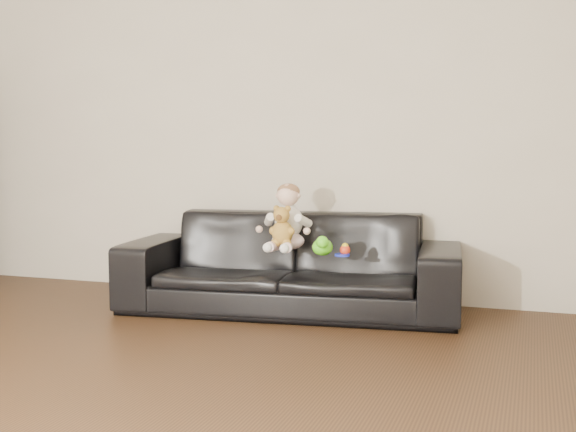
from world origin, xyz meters
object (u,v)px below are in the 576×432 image
at_px(sofa, 291,263).
at_px(toy_rattle, 345,250).
at_px(baby, 287,221).
at_px(toy_blue_disc, 342,255).
at_px(toy_green, 322,247).
at_px(teddy_bear, 282,226).

relative_size(sofa, toy_rattle, 34.10).
relative_size(baby, toy_blue_disc, 4.71).
xyz_separation_m(baby, toy_blue_disc, (0.41, -0.15, -0.18)).
relative_size(toy_green, toy_rattle, 2.32).
relative_size(sofa, baby, 5.13).
bearing_deg(toy_blue_disc, toy_rattle, 79.42).
bearing_deg(toy_rattle, toy_green, -157.02).
height_order(toy_green, toy_blue_disc, toy_green).
xyz_separation_m(teddy_bear, toy_blue_disc, (0.40, -0.02, -0.16)).
bearing_deg(teddy_bear, toy_rattle, 0.20).
bearing_deg(baby, toy_green, -36.75).
relative_size(baby, toy_rattle, 6.64).
height_order(baby, toy_blue_disc, baby).
relative_size(toy_rattle, toy_blue_disc, 0.71).
bearing_deg(teddy_bear, toy_blue_disc, -5.50).
distance_m(baby, toy_green, 0.36).
bearing_deg(sofa, toy_blue_disc, -38.71).
relative_size(baby, toy_green, 2.86).
bearing_deg(sofa, baby, -87.49).
distance_m(sofa, toy_rattle, 0.51).
bearing_deg(toy_blue_disc, toy_green, -173.10).
relative_size(sofa, toy_green, 14.68).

